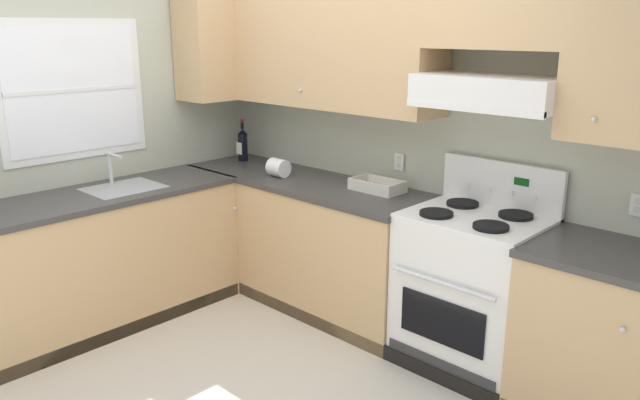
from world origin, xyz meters
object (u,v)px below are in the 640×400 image
(wine_bottle, at_px, (243,144))
(bowl, at_px, (377,187))
(stove, at_px, (471,290))
(paper_towel_roll, at_px, (278,168))

(wine_bottle, distance_m, bowl, 1.38)
(stove, distance_m, wine_bottle, 2.25)
(stove, height_order, wine_bottle, wine_bottle)
(wine_bottle, height_order, bowl, wine_bottle)
(stove, height_order, bowl, stove)
(wine_bottle, bearing_deg, bowl, 0.30)
(stove, distance_m, bowl, 0.92)
(paper_towel_roll, bearing_deg, bowl, 12.89)
(wine_bottle, relative_size, paper_towel_roll, 2.33)
(bowl, distance_m, paper_towel_roll, 0.79)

